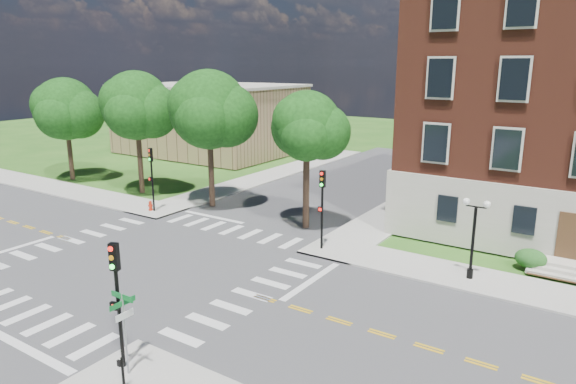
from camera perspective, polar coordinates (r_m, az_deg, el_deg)
The scene contains 19 objects.
ground at distance 30.13m, azimuth -15.12°, elevation -7.73°, with size 160.00×160.00×0.00m, color #285818.
road_ew at distance 30.12m, azimuth -15.12°, elevation -7.72°, with size 90.00×12.00×0.01m, color #3D3D3F.
road_ns at distance 30.12m, azimuth -15.12°, elevation -7.71°, with size 12.00×90.00×0.01m, color #3D3D3F.
sidewalk_ne at distance 35.84m, azimuth 22.22°, elevation -4.67°, with size 34.00×34.00×0.12m.
sidewalk_nw at distance 50.95m, azimuth -13.84°, elevation 1.37°, with size 34.00×34.00×0.12m.
crosswalk_east at distance 25.54m, azimuth -4.05°, elevation -11.33°, with size 2.20×10.20×0.02m, color silver, non-canonical shape.
stop_bar_east at distance 26.99m, azimuth 2.62°, elevation -9.86°, with size 0.40×5.50×0.00m, color silver.
secondary_building at distance 65.18m, azimuth -8.63°, elevation 8.10°, with size 20.40×15.40×8.30m.
tree_a at distance 52.52m, azimuth -23.49°, elevation 8.45°, with size 5.78×5.78×9.59m.
tree_b at distance 44.86m, azimuth -16.52°, elevation 9.17°, with size 5.72×5.72×10.29m.
tree_c at distance 39.27m, azimuth -8.78°, elevation 9.01°, with size 5.95×5.95×10.44m.
tree_d at distance 33.53m, azimuth 2.09°, elevation 7.34°, with size 4.52×4.52×9.19m.
traffic_signal_se at distance 19.44m, azimuth -18.49°, elevation -10.25°, with size 0.38×0.44×4.80m.
traffic_signal_ne at distance 30.22m, azimuth 3.81°, elevation -0.81°, with size 0.33×0.36×4.80m.
traffic_signal_nw at distance 39.34m, azimuth -14.93°, elevation 2.25°, with size 0.37×0.44×4.80m.
twin_lamp_west at distance 27.80m, azimuth 19.92°, elevation -4.43°, with size 1.36×0.36×4.23m.
street_sign_pole at distance 19.35m, azimuth -17.76°, elevation -13.19°, with size 1.10×1.10×3.10m.
push_button_post at distance 19.29m, azimuth -17.93°, elevation -18.46°, with size 0.14×0.21×1.20m.
fire_hydrant at distance 40.18m, azimuth -15.04°, elevation -1.50°, with size 0.35×0.35×0.75m.
Camera 1 is at (21.32, -18.24, 10.98)m, focal length 32.00 mm.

